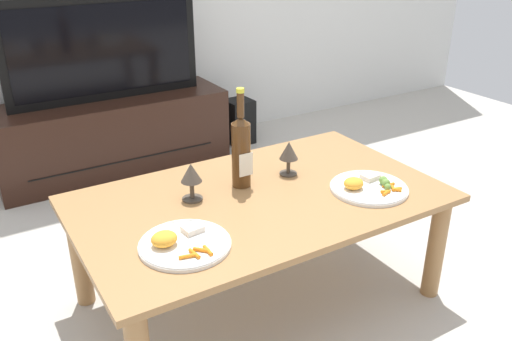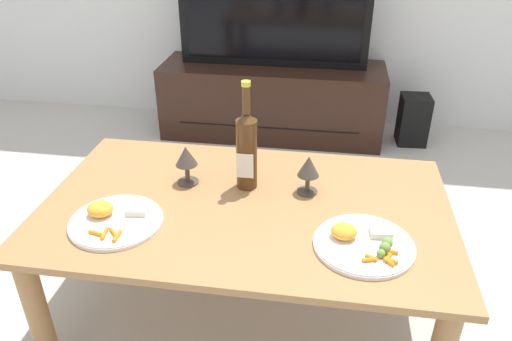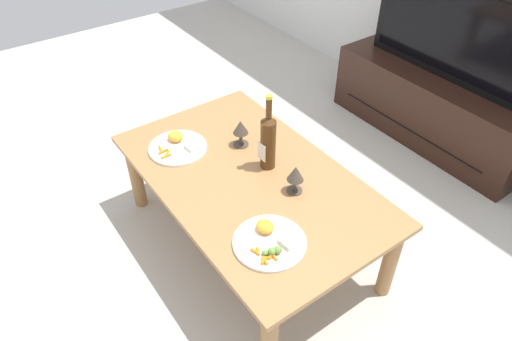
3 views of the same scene
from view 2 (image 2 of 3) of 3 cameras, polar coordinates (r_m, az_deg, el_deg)
The scene contains 10 objects.
ground_plane at distance 1.94m, azimuth -1.09°, elevation -15.46°, with size 6.40×6.40×0.00m, color #B7B2A8.
dining_table at distance 1.68m, azimuth -1.22°, elevation -5.84°, with size 1.36×0.81×0.46m.
tv_stand at distance 3.13m, azimuth 1.89°, elevation 8.18°, with size 1.37×0.45×0.45m.
tv_screen at distance 2.98m, azimuth 2.05°, elevation 17.56°, with size 1.13×0.05×0.59m.
floor_speaker at distance 3.18m, azimuth 17.87°, elevation 5.66°, with size 0.17×0.17×0.31m, color black.
wine_bottle at distance 1.66m, azimuth -1.10°, elevation 2.68°, with size 0.07×0.07×0.39m.
goblet_left at distance 1.73m, azimuth -8.15°, elevation 1.41°, with size 0.08×0.08×0.14m.
goblet_right at distance 1.66m, azimuth 6.14°, elevation 0.26°, with size 0.08×0.08×0.14m.
dinner_plate_left at distance 1.61m, azimuth -16.18°, elevation -5.49°, with size 0.29×0.29×0.06m.
dinner_plate_right at distance 1.48m, azimuth 12.41°, elevation -8.24°, with size 0.30×0.30×0.05m.
Camera 2 is at (0.24, -1.35, 1.37)m, focal length 34.29 mm.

